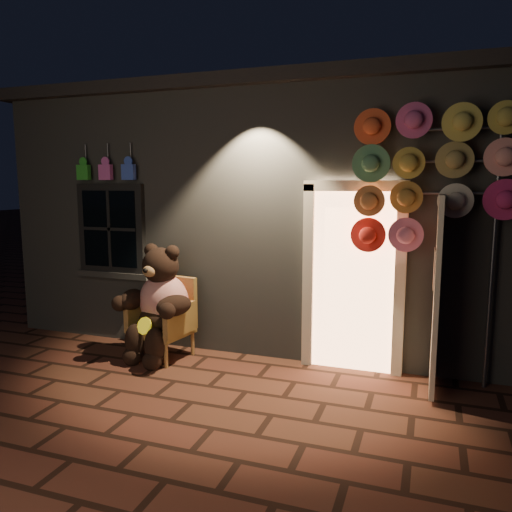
% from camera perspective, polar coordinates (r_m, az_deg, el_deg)
% --- Properties ---
extents(ground, '(60.00, 60.00, 0.00)m').
position_cam_1_polar(ground, '(5.21, -7.38, -16.24)').
color(ground, '#4C2A1D').
rests_on(ground, ground).
extents(shop_building, '(7.30, 5.95, 3.51)m').
position_cam_1_polar(shop_building, '(8.49, 4.66, 5.46)').
color(shop_building, slate).
rests_on(shop_building, ground).
extents(wicker_armchair, '(0.77, 0.72, 0.99)m').
position_cam_1_polar(wicker_armchair, '(6.39, -10.30, -6.90)').
color(wicker_armchair, '#AA7242').
rests_on(wicker_armchair, ground).
extents(teddy_bear, '(1.03, 0.88, 1.44)m').
position_cam_1_polar(teddy_bear, '(6.24, -11.04, -5.37)').
color(teddy_bear, '#AB1812').
rests_on(teddy_bear, ground).
extents(hat_rack, '(1.79, 0.22, 2.95)m').
position_cam_1_polar(hat_rack, '(5.49, 19.07, 8.88)').
color(hat_rack, '#59595E').
rests_on(hat_rack, ground).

